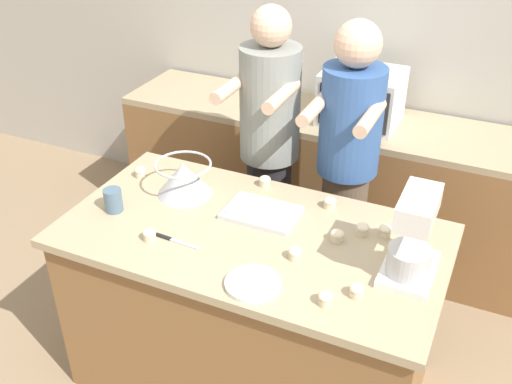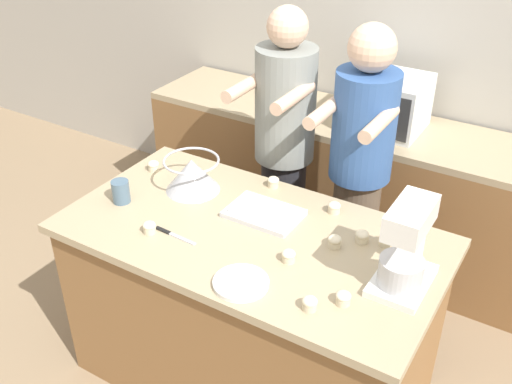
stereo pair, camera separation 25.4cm
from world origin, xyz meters
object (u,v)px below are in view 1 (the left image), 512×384
Objects in this scene: drinking_glass at (113,200)px; person_left at (269,155)px; baking_tray at (262,212)px; cupcake_8 at (330,203)px; person_right at (346,172)px; cupcake_9 at (140,172)px; mixing_bowl at (184,178)px; knife at (174,240)px; cupcake_5 at (325,298)px; cupcake_4 at (295,253)px; cupcake_3 at (357,291)px; small_plate at (253,283)px; cupcake_7 at (337,236)px; stand_mixer at (413,240)px; cupcake_2 at (385,230)px; cupcake_1 at (363,229)px; cupcake_0 at (149,234)px; cupcake_6 at (265,181)px; microwave_oven at (362,97)px.

person_left is at bearing 61.41° from drinking_glass.
cupcake_8 reaches higher than baking_tray.
person_left reaches higher than person_right.
person_left is 29.50× the size of cupcake_9.
mixing_bowl is 0.40m from knife.
cupcake_4 is at bearing 134.07° from cupcake_5.
cupcake_3 is at bearing -1.18° from knife.
cupcake_4 is at bearing 68.85° from small_plate.
small_plate is 0.29m from cupcake_5.
knife is (0.37, -0.09, -0.05)m from drinking_glass.
cupcake_7 reaches higher than knife.
stand_mixer is 0.29m from cupcake_2.
knife is 0.81m from cupcake_1.
drinking_glass reaches higher than cupcake_0.
small_plate is (-0.53, -0.32, -0.15)m from stand_mixer.
stand_mixer is at bearing -25.80° from cupcake_6.
stand_mixer reaches higher than cupcake_4.
microwave_oven is at bearing 65.07° from mixing_bowl.
cupcake_8 is (0.09, 0.65, 0.02)m from small_plate.
stand_mixer is 6.35× the size of cupcake_8.
cupcake_2 and cupcake_7 have the same top height.
cupcake_9 is (-0.82, -1.09, -0.14)m from microwave_oven.
knife is at bearing -127.58° from baking_tray.
cupcake_0 is (-1.05, -0.24, -0.13)m from stand_mixer.
mixing_bowl is 0.34m from drinking_glass.
person_left is 0.83m from cupcake_7.
person_left is 0.71m from microwave_oven.
cupcake_1 is (0.66, -0.50, 0.03)m from person_left.
cupcake_3 is at bearing -89.99° from cupcake_2.
cupcake_1 is at bearing 5.63° from baking_tray.
cupcake_7 is (0.14, -0.59, 0.03)m from person_right.
small_plate is (0.37, -1.01, 0.01)m from person_left.
cupcake_4 is at bearing -17.60° from cupcake_9.
cupcake_4 and cupcake_5 have the same top height.
cupcake_5 is (0.87, -0.46, -0.06)m from mixing_bowl.
cupcake_5 is (0.46, -0.44, 0.01)m from baking_tray.
cupcake_0 is at bearing -137.71° from cupcake_8.
cupcake_7 is at bearing -4.81° from mixing_bowl.
person_left reaches higher than microwave_oven.
microwave_oven reaches higher than small_plate.
cupcake_2 is at bearing 27.05° from knife.
cupcake_2 is (0.81, 0.41, 0.02)m from knife.
cupcake_8 is at bearing 42.29° from cupcake_0.
cupcake_3 is (0.32, -0.90, 0.03)m from person_right.
cupcake_1 is at bearing -36.26° from cupcake_8.
microwave_oven is 1.17m from cupcake_1.
cupcake_5 is 0.66m from cupcake_8.
cupcake_4 is (-0.29, -0.31, 0.00)m from cupcake_2.
cupcake_0 is at bearing -152.90° from cupcake_1.
knife is (0.15, -0.35, -0.08)m from mixing_bowl.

